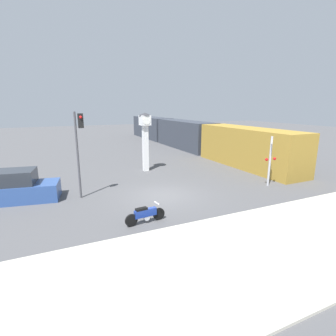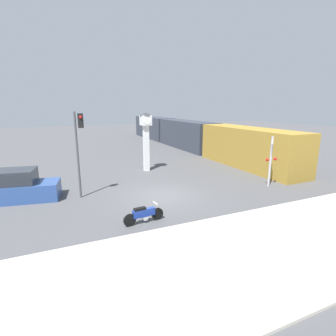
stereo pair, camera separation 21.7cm
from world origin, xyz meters
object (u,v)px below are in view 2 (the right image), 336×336
(railroad_crossing_signal, at_px, (271,159))
(parked_car, at_px, (18,188))
(clock_tower, at_px, (146,133))
(freight_train, at_px, (187,134))
(motorcycle, at_px, (144,214))
(traffic_light, at_px, (79,140))

(railroad_crossing_signal, distance_m, parked_car, 15.54)
(clock_tower, height_order, parked_car, clock_tower)
(clock_tower, distance_m, freight_train, 12.83)
(motorcycle, relative_size, freight_train, 0.06)
(motorcycle, bearing_deg, railroad_crossing_signal, 5.80)
(freight_train, distance_m, traffic_light, 20.01)
(traffic_light, bearing_deg, parked_car, 164.88)
(motorcycle, xyz_separation_m, clock_tower, (3.45, 9.39, 2.68))
(motorcycle, height_order, clock_tower, clock_tower)
(clock_tower, relative_size, railroad_crossing_signal, 1.42)
(freight_train, relative_size, parked_car, 7.70)
(railroad_crossing_signal, bearing_deg, parked_car, 166.10)
(motorcycle, distance_m, freight_train, 22.35)
(clock_tower, distance_m, parked_car, 9.98)
(clock_tower, bearing_deg, railroad_crossing_signal, -50.62)
(railroad_crossing_signal, relative_size, parked_car, 0.75)
(clock_tower, bearing_deg, parked_car, -157.77)
(clock_tower, bearing_deg, motorcycle, -110.14)
(motorcycle, height_order, freight_train, freight_train)
(traffic_light, xyz_separation_m, railroad_crossing_signal, (11.66, -2.81, -1.54))
(traffic_light, height_order, railroad_crossing_signal, traffic_light)
(clock_tower, bearing_deg, freight_train, 46.90)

